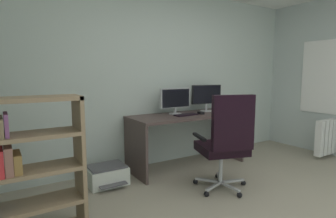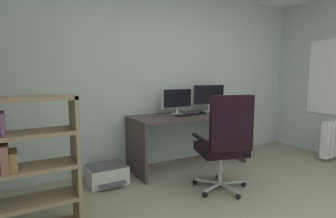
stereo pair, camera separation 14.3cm
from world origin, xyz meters
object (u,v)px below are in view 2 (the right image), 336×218
monitor_main (177,99)px  keyboard (187,115)px  bookshelf (1,170)px  desk (189,128)px  printer (107,174)px  computer_mouse (203,113)px  office_chair (225,141)px  monitor_secondary (209,96)px

monitor_main → keyboard: size_ratio=1.43×
keyboard → bookshelf: bearing=-166.0°
keyboard → bookshelf: (-2.19, -0.72, -0.17)m
desk → printer: bearing=-178.4°
computer_mouse → printer: bearing=-175.3°
monitor_main → office_chair: monitor_main is taller
desk → computer_mouse: 0.28m
desk → keyboard: (-0.08, -0.08, 0.20)m
monitor_secondary → bookshelf: 2.88m
printer → monitor_secondary: bearing=4.7°
computer_mouse → printer: (-1.39, 0.06, -0.66)m
computer_mouse → bookshelf: bookshelf is taller
desk → bookshelf: 2.41m
desk → office_chair: bearing=-100.0°
monitor_secondary → office_chair: monitor_secondary is taller
monitor_secondary → printer: monitor_secondary is taller
office_chair → bookshelf: bearing=176.1°
monitor_secondary → office_chair: size_ratio=0.45×
keyboard → office_chair: size_ratio=0.31×
desk → bookshelf: (-2.27, -0.80, 0.03)m
bookshelf → desk: bearing=19.5°
monitor_secondary → office_chair: bearing=-119.8°
desk → bookshelf: bearing=-160.5°
monitor_secondary → keyboard: (-0.51, -0.18, -0.23)m
monitor_main → keyboard: bearing=-72.9°
keyboard → computer_mouse: computer_mouse is taller
monitor_main → monitor_secondary: 0.57m
monitor_main → office_chair: size_ratio=0.44×
monitor_secondary → bookshelf: size_ratio=0.43×
monitor_main → bookshelf: size_ratio=0.42×
desk → keyboard: bearing=-134.7°
office_chair → monitor_main: bearing=88.3°
desk → monitor_secondary: monitor_secondary is taller
keyboard → office_chair: bearing=-100.0°
printer → computer_mouse: bearing=-2.3°
office_chair → desk: bearing=80.0°
office_chair → printer: bearing=138.9°
keyboard → printer: (-1.14, 0.05, -0.65)m
keyboard → computer_mouse: size_ratio=3.40×
computer_mouse → monitor_main: bearing=155.1°
monitor_secondary → printer: bearing=-175.3°
monitor_secondary → bookshelf: bearing=-161.5°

